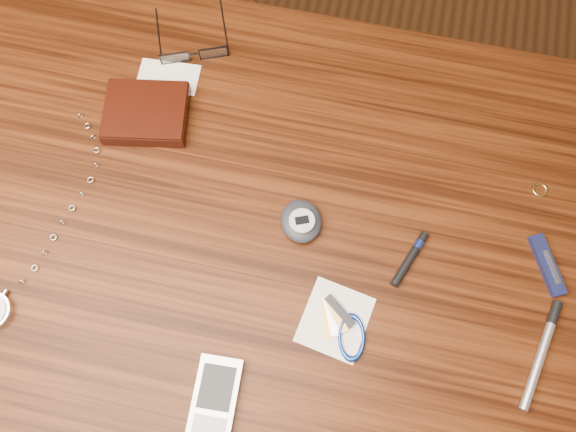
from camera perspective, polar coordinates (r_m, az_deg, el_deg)
name	(u,v)px	position (r m, az deg, el deg)	size (l,w,h in m)	color
ground	(262,310)	(1.50, -2.70, -9.47)	(3.80, 3.80, 0.00)	#472814
desk	(243,234)	(0.87, -4.58, -1.80)	(1.00, 0.70, 0.75)	#3B1A09
wallet_and_card	(147,112)	(0.85, -14.17, 10.20)	(0.13, 0.16, 0.03)	black
eyeglasses	(194,52)	(0.90, -9.52, 16.07)	(0.14, 0.14, 0.02)	black
gold_ring	(540,190)	(0.86, 24.21, 2.44)	(0.02, 0.02, 0.00)	tan
pda_phone	(215,398)	(0.72, -7.41, -17.86)	(0.06, 0.10, 0.01)	#ABABAF
pedometer	(301,221)	(0.76, 1.35, -0.52)	(0.07, 0.08, 0.03)	#21232C
notepad_keys	(343,328)	(0.73, 5.65, -11.28)	(0.10, 0.10, 0.01)	white
pocket_knife	(547,265)	(0.82, 24.84, -4.56)	(0.05, 0.08, 0.01)	#121538
silver_pen	(544,346)	(0.79, 24.56, -11.90)	(0.05, 0.15, 0.01)	silver
black_blue_pen	(411,257)	(0.77, 12.37, -4.11)	(0.04, 0.08, 0.01)	black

